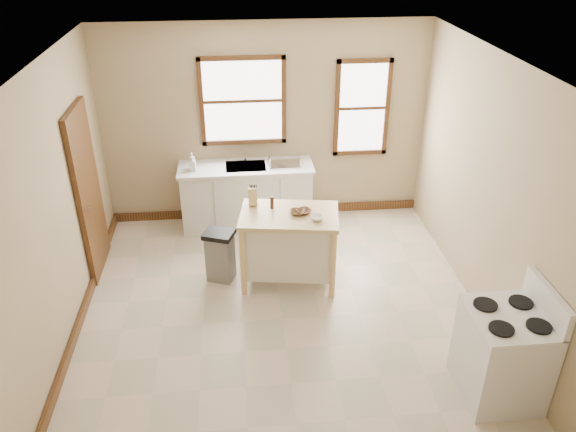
{
  "coord_description": "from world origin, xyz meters",
  "views": [
    {
      "loc": [
        -0.43,
        -4.93,
        4.03
      ],
      "look_at": [
        0.11,
        0.4,
        1.09
      ],
      "focal_mm": 35.0,
      "sensor_mm": 36.0,
      "label": 1
    }
  ],
  "objects_px": {
    "bowl_b": "(304,211)",
    "bowl_a": "(297,212)",
    "knife_block": "(253,197)",
    "gas_stove": "(505,344)",
    "soap_bottle_a": "(192,161)",
    "bowl_c": "(317,218)",
    "trash_bin": "(220,256)",
    "kitchen_island": "(289,248)",
    "dish_rack": "(284,161)",
    "soap_bottle_b": "(192,163)",
    "pepper_grinder": "(272,202)"
  },
  "relations": [
    {
      "from": "soap_bottle_a",
      "to": "gas_stove",
      "type": "height_order",
      "value": "gas_stove"
    },
    {
      "from": "soap_bottle_a",
      "to": "kitchen_island",
      "type": "distance_m",
      "value": 1.94
    },
    {
      "from": "knife_block",
      "to": "bowl_a",
      "type": "height_order",
      "value": "knife_block"
    },
    {
      "from": "soap_bottle_b",
      "to": "trash_bin",
      "type": "distance_m",
      "value": 1.48
    },
    {
      "from": "soap_bottle_a",
      "to": "bowl_c",
      "type": "distance_m",
      "value": 2.19
    },
    {
      "from": "pepper_grinder",
      "to": "trash_bin",
      "type": "bearing_deg",
      "value": -176.81
    },
    {
      "from": "bowl_b",
      "to": "bowl_c",
      "type": "distance_m",
      "value": 0.22
    },
    {
      "from": "soap_bottle_b",
      "to": "knife_block",
      "type": "relative_size",
      "value": 0.98
    },
    {
      "from": "kitchen_island",
      "to": "pepper_grinder",
      "type": "relative_size",
      "value": 7.58
    },
    {
      "from": "bowl_b",
      "to": "bowl_a",
      "type": "bearing_deg",
      "value": -171.31
    },
    {
      "from": "bowl_b",
      "to": "dish_rack",
      "type": "bearing_deg",
      "value": 93.67
    },
    {
      "from": "bowl_a",
      "to": "pepper_grinder",
      "type": "bearing_deg",
      "value": 147.79
    },
    {
      "from": "bowl_c",
      "to": "knife_block",
      "type": "bearing_deg",
      "value": 148.09
    },
    {
      "from": "soap_bottle_a",
      "to": "bowl_c",
      "type": "height_order",
      "value": "soap_bottle_a"
    },
    {
      "from": "soap_bottle_b",
      "to": "pepper_grinder",
      "type": "relative_size",
      "value": 1.31
    },
    {
      "from": "bowl_a",
      "to": "bowl_b",
      "type": "bearing_deg",
      "value": 8.69
    },
    {
      "from": "dish_rack",
      "to": "bowl_b",
      "type": "xyz_separation_m",
      "value": [
        0.09,
        -1.45,
        -0.02
      ]
    },
    {
      "from": "dish_rack",
      "to": "kitchen_island",
      "type": "distance_m",
      "value": 1.53
    },
    {
      "from": "dish_rack",
      "to": "gas_stove",
      "type": "relative_size",
      "value": 0.37
    },
    {
      "from": "pepper_grinder",
      "to": "gas_stove",
      "type": "bearing_deg",
      "value": -48.14
    },
    {
      "from": "bowl_c",
      "to": "trash_bin",
      "type": "height_order",
      "value": "bowl_c"
    },
    {
      "from": "bowl_a",
      "to": "gas_stove",
      "type": "distance_m",
      "value": 2.62
    },
    {
      "from": "soap_bottle_a",
      "to": "dish_rack",
      "type": "bearing_deg",
      "value": 9.81
    },
    {
      "from": "kitchen_island",
      "to": "bowl_a",
      "type": "relative_size",
      "value": 6.7
    },
    {
      "from": "bowl_b",
      "to": "gas_stove",
      "type": "distance_m",
      "value": 2.58
    },
    {
      "from": "soap_bottle_b",
      "to": "trash_bin",
      "type": "bearing_deg",
      "value": -71.93
    },
    {
      "from": "knife_block",
      "to": "gas_stove",
      "type": "distance_m",
      "value": 3.17
    },
    {
      "from": "bowl_a",
      "to": "gas_stove",
      "type": "bearing_deg",
      "value": -50.1
    },
    {
      "from": "dish_rack",
      "to": "bowl_c",
      "type": "height_order",
      "value": "dish_rack"
    },
    {
      "from": "soap_bottle_a",
      "to": "bowl_a",
      "type": "xyz_separation_m",
      "value": [
        1.26,
        -1.45,
        -0.08
      ]
    },
    {
      "from": "bowl_c",
      "to": "gas_stove",
      "type": "relative_size",
      "value": 0.13
    },
    {
      "from": "kitchen_island",
      "to": "bowl_b",
      "type": "distance_m",
      "value": 0.52
    },
    {
      "from": "soap_bottle_a",
      "to": "bowl_b",
      "type": "bearing_deg",
      "value": -37.47
    },
    {
      "from": "pepper_grinder",
      "to": "gas_stove",
      "type": "xyz_separation_m",
      "value": [
        1.94,
        -2.17,
        -0.42
      ]
    },
    {
      "from": "bowl_c",
      "to": "trash_bin",
      "type": "bearing_deg",
      "value": 165.19
    },
    {
      "from": "dish_rack",
      "to": "gas_stove",
      "type": "bearing_deg",
      "value": -69.32
    },
    {
      "from": "bowl_a",
      "to": "trash_bin",
      "type": "xyz_separation_m",
      "value": [
        -0.92,
        0.14,
        -0.62
      ]
    },
    {
      "from": "soap_bottle_a",
      "to": "knife_block",
      "type": "relative_size",
      "value": 1.14
    },
    {
      "from": "dish_rack",
      "to": "trash_bin",
      "type": "distance_m",
      "value": 1.73
    },
    {
      "from": "gas_stove",
      "to": "kitchen_island",
      "type": "bearing_deg",
      "value": 131.1
    },
    {
      "from": "soap_bottle_b",
      "to": "bowl_b",
      "type": "height_order",
      "value": "soap_bottle_b"
    },
    {
      "from": "soap_bottle_b",
      "to": "dish_rack",
      "type": "bearing_deg",
      "value": 5.59
    },
    {
      "from": "knife_block",
      "to": "gas_stove",
      "type": "height_order",
      "value": "gas_stove"
    },
    {
      "from": "kitchen_island",
      "to": "soap_bottle_a",
      "type": "bearing_deg",
      "value": 137.96
    },
    {
      "from": "pepper_grinder",
      "to": "gas_stove",
      "type": "distance_m",
      "value": 2.94
    },
    {
      "from": "bowl_a",
      "to": "bowl_c",
      "type": "xyz_separation_m",
      "value": [
        0.22,
        -0.16,
        0.0
      ]
    },
    {
      "from": "trash_bin",
      "to": "bowl_b",
      "type": "bearing_deg",
      "value": 13.65
    },
    {
      "from": "soap_bottle_a",
      "to": "bowl_b",
      "type": "height_order",
      "value": "soap_bottle_a"
    },
    {
      "from": "knife_block",
      "to": "trash_bin",
      "type": "height_order",
      "value": "knife_block"
    },
    {
      "from": "bowl_a",
      "to": "bowl_c",
      "type": "distance_m",
      "value": 0.27
    }
  ]
}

